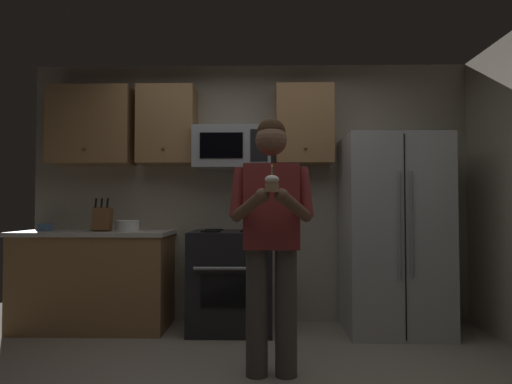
# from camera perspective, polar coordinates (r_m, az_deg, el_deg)

# --- Properties ---
(wall_back) EXTENTS (4.40, 0.10, 2.60)m
(wall_back) POSITION_cam_1_polar(r_m,az_deg,el_deg) (4.62, -0.90, -0.03)
(wall_back) COLOR #B7AD99
(wall_back) RESTS_ON ground
(oven_range) EXTENTS (0.76, 0.70, 0.93)m
(oven_range) POSITION_cam_1_polar(r_m,az_deg,el_deg) (4.29, -3.14, -11.11)
(oven_range) COLOR black
(oven_range) RESTS_ON ground
(microwave) EXTENTS (0.74, 0.41, 0.40)m
(microwave) POSITION_cam_1_polar(r_m,az_deg,el_deg) (4.39, -2.99, 5.57)
(microwave) COLOR #9EA0A5
(refrigerator) EXTENTS (0.90, 0.75, 1.80)m
(refrigerator) POSITION_cam_1_polar(r_m,az_deg,el_deg) (4.35, 17.00, -5.09)
(refrigerator) COLOR #B7BABF
(refrigerator) RESTS_ON ground
(cabinet_row_upper) EXTENTS (2.78, 0.36, 0.76)m
(cabinet_row_upper) POSITION_cam_1_polar(r_m,az_deg,el_deg) (4.56, -10.24, 8.26)
(cabinet_row_upper) COLOR #9E7247
(counter_left) EXTENTS (1.44, 0.66, 0.92)m
(counter_left) POSITION_cam_1_polar(r_m,az_deg,el_deg) (4.59, -19.79, -10.39)
(counter_left) COLOR #9E7247
(counter_left) RESTS_ON ground
(knife_block) EXTENTS (0.16, 0.15, 0.32)m
(knife_block) POSITION_cam_1_polar(r_m,az_deg,el_deg) (4.47, -18.93, -3.28)
(knife_block) COLOR brown
(knife_block) RESTS_ON counter_left
(bowl_large_white) EXTENTS (0.22, 0.22, 0.10)m
(bowl_large_white) POSITION_cam_1_polar(r_m,az_deg,el_deg) (4.40, -16.01, -4.11)
(bowl_large_white) COLOR white
(bowl_large_white) RESTS_ON counter_left
(bowl_small_colored) EXTENTS (0.15, 0.15, 0.07)m
(bowl_small_colored) POSITION_cam_1_polar(r_m,az_deg,el_deg) (4.79, -25.19, -4.03)
(bowl_small_colored) COLOR #4C7299
(bowl_small_colored) RESTS_ON counter_left
(person) EXTENTS (0.60, 0.48, 1.76)m
(person) POSITION_cam_1_polar(r_m,az_deg,el_deg) (3.08, 1.96, -4.73)
(person) COLOR #4C4742
(person) RESTS_ON ground
(cupcake) EXTENTS (0.09, 0.09, 0.17)m
(cupcake) POSITION_cam_1_polar(r_m,az_deg,el_deg) (2.75, 2.04, 1.11)
(cupcake) COLOR #A87F56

